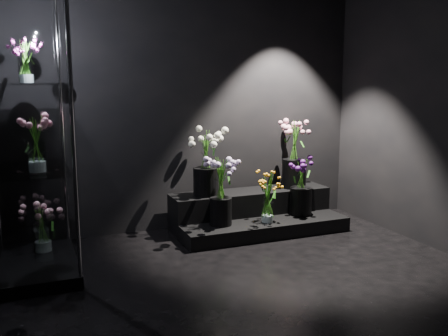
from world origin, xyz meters
TOP-DOWN VIEW (x-y plane):
  - floor at (0.00, 0.00)m, footprint 4.00×4.00m
  - wall_back at (0.00, 2.00)m, footprint 4.00×0.00m
  - display_riser at (0.64, 1.63)m, footprint 1.84×0.82m
  - display_case at (-1.66, 1.17)m, footprint 0.64×1.07m
  - bouquet_orange_bells at (0.64, 1.32)m, footprint 0.28×0.28m
  - bouquet_lilac at (0.15, 1.42)m, footprint 0.36×0.36m
  - bouquet_purple at (1.13, 1.46)m, footprint 0.40×0.40m
  - bouquet_cream_roses at (0.10, 1.72)m, footprint 0.48×0.48m
  - bouquet_pink_roses at (1.18, 1.71)m, footprint 0.45×0.45m
  - bouquet_case_pink at (-1.61, 0.95)m, footprint 0.38×0.38m
  - bouquet_case_magenta at (-1.64, 1.30)m, footprint 0.20×0.20m
  - bouquet_case_base_pink at (-1.60, 1.40)m, footprint 0.43×0.43m

SIDE VIEW (x-z plane):
  - floor at x=0.00m, z-range 0.00..0.00m
  - display_riser at x=0.64m, z-range -0.03..0.37m
  - bouquet_case_base_pink at x=-1.60m, z-range 0.12..0.60m
  - bouquet_orange_bells at x=0.64m, z-range 0.16..0.70m
  - bouquet_purple at x=1.13m, z-range 0.18..0.84m
  - bouquet_lilac at x=0.15m, z-range 0.20..0.90m
  - bouquet_cream_roses at x=0.10m, z-range 0.45..1.14m
  - bouquet_pink_roses at x=1.18m, z-range 0.46..1.22m
  - bouquet_case_pink at x=-1.61m, z-range 0.93..1.37m
  - display_case at x=-1.66m, z-range 0.00..2.36m
  - wall_back at x=0.00m, z-range -0.60..3.40m
  - bouquet_case_magenta at x=-1.64m, z-range 1.62..1.97m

